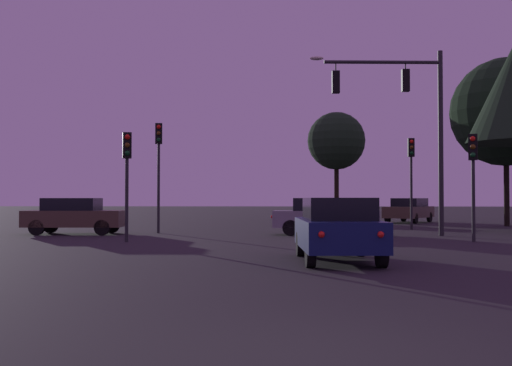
# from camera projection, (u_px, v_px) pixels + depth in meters

# --- Properties ---
(ground_plane) EXTENTS (168.00, 168.00, 0.00)m
(ground_plane) POSITION_uv_depth(u_px,v_px,m) (292.00, 229.00, 29.96)
(ground_plane) COLOR #262326
(ground_plane) RESTS_ON ground
(traffic_signal_mast_arm) EXTENTS (5.37, 0.60, 7.47)m
(traffic_signal_mast_arm) POSITION_uv_depth(u_px,v_px,m) (406.00, 109.00, 24.19)
(traffic_signal_mast_arm) COLOR #232326
(traffic_signal_mast_arm) RESTS_ON ground
(traffic_light_corner_left) EXTENTS (0.36, 0.38, 3.73)m
(traffic_light_corner_left) POSITION_uv_depth(u_px,v_px,m) (473.00, 165.00, 20.75)
(traffic_light_corner_left) COLOR #232326
(traffic_light_corner_left) RESTS_ON ground
(traffic_light_corner_right) EXTENTS (0.34, 0.37, 4.78)m
(traffic_light_corner_right) POSITION_uv_depth(u_px,v_px,m) (159.00, 156.00, 26.13)
(traffic_light_corner_right) COLOR #232326
(traffic_light_corner_right) RESTS_ON ground
(traffic_light_median) EXTENTS (0.30, 0.35, 4.43)m
(traffic_light_median) POSITION_uv_depth(u_px,v_px,m) (411.00, 165.00, 29.10)
(traffic_light_median) COLOR #232326
(traffic_light_median) RESTS_ON ground
(traffic_light_far_side) EXTENTS (0.36, 0.38, 3.80)m
(traffic_light_far_side) POSITION_uv_depth(u_px,v_px,m) (127.00, 164.00, 20.85)
(traffic_light_far_side) COLOR #232326
(traffic_light_far_side) RESTS_ON ground
(car_nearside_lane) EXTENTS (1.96, 4.08, 1.52)m
(car_nearside_lane) POSITION_uv_depth(u_px,v_px,m) (338.00, 228.00, 14.32)
(car_nearside_lane) COLOR #0F1947
(car_nearside_lane) RESTS_ON ground
(car_crossing_left) EXTENTS (4.44, 1.98, 1.52)m
(car_crossing_left) POSITION_uv_depth(u_px,v_px,m) (325.00, 216.00, 24.75)
(car_crossing_left) COLOR gray
(car_crossing_left) RESTS_ON ground
(car_crossing_right) EXTENTS (4.19, 2.01, 1.52)m
(car_crossing_right) POSITION_uv_depth(u_px,v_px,m) (75.00, 215.00, 25.26)
(car_crossing_right) COLOR #473828
(car_crossing_right) RESTS_ON ground
(car_far_lane) EXTENTS (3.88, 4.88, 1.52)m
(car_far_lane) POSITION_uv_depth(u_px,v_px,m) (409.00, 210.00, 37.41)
(car_far_lane) COLOR #473828
(car_far_lane) RESTS_ON ground
(car_parked_lot) EXTENTS (3.51, 4.23, 1.52)m
(car_parked_lot) POSITION_uv_depth(u_px,v_px,m) (325.00, 210.00, 36.06)
(car_parked_lot) COLOR #473828
(car_parked_lot) RESTS_ON ground
(tree_left_far) EXTENTS (4.07, 4.07, 7.61)m
(tree_left_far) POSITION_uv_depth(u_px,v_px,m) (336.00, 141.00, 42.44)
(tree_left_far) COLOR black
(tree_left_far) RESTS_ON ground
(tree_center_horizon) EXTENTS (5.90, 5.90, 9.16)m
(tree_center_horizon) POSITION_uv_depth(u_px,v_px,m) (506.00, 112.00, 32.72)
(tree_center_horizon) COLOR black
(tree_center_horizon) RESTS_ON ground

